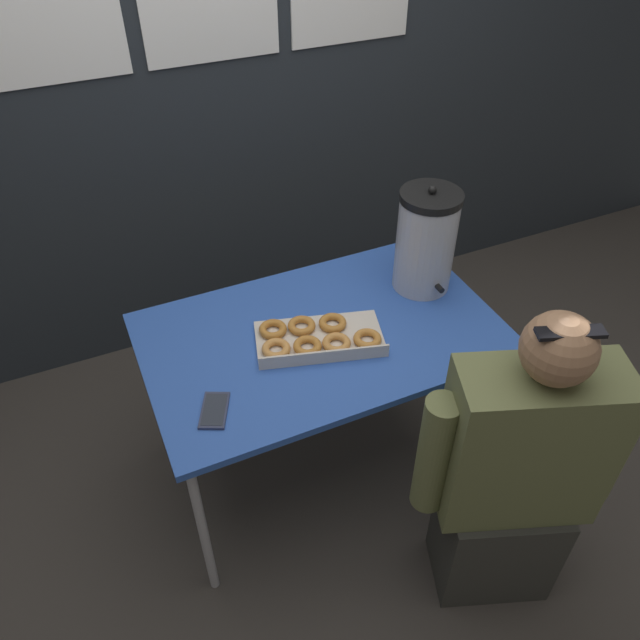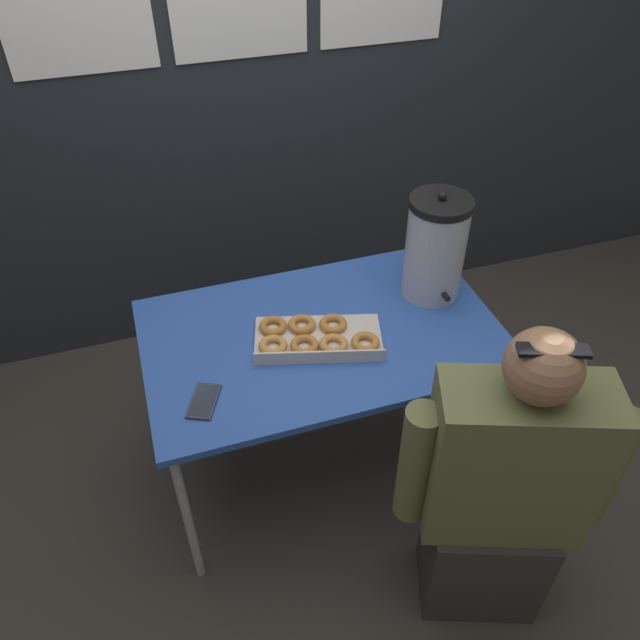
% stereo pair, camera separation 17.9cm
% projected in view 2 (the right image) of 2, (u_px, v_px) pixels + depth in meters
% --- Properties ---
extents(ground_plane, '(12.00, 12.00, 0.00)m').
position_uv_depth(ground_plane, '(322.00, 460.00, 2.69)').
color(ground_plane, '#3D3833').
extents(back_wall, '(6.00, 0.11, 2.66)m').
position_uv_depth(back_wall, '(241.00, 61.00, 2.62)').
color(back_wall, '#23282D').
rests_on(back_wall, ground).
extents(folding_table, '(1.26, 0.78, 0.74)m').
position_uv_depth(folding_table, '(322.00, 343.00, 2.24)').
color(folding_table, '#2D56B2').
rests_on(folding_table, ground).
extents(donut_box, '(0.49, 0.34, 0.05)m').
position_uv_depth(donut_box, '(315.00, 338.00, 2.16)').
color(donut_box, beige).
rests_on(donut_box, folding_table).
extents(coffee_urn, '(0.23, 0.26, 0.43)m').
position_uv_depth(coffee_urn, '(435.00, 248.00, 2.26)').
color(coffee_urn, '#B7B7BC').
rests_on(coffee_urn, folding_table).
extents(cell_phone, '(0.13, 0.17, 0.01)m').
position_uv_depth(cell_phone, '(204.00, 401.00, 1.96)').
color(cell_phone, '#2D334C').
rests_on(cell_phone, folding_table).
extents(person_seated, '(0.62, 0.38, 1.22)m').
position_uv_depth(person_seated, '(501.00, 495.00, 1.90)').
color(person_seated, '#33332D').
rests_on(person_seated, ground).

